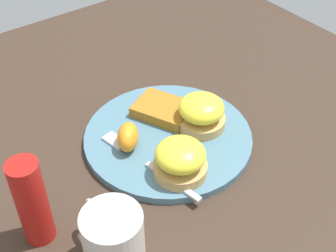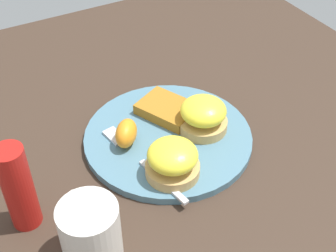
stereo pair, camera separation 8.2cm
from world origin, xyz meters
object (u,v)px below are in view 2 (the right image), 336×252
sandwich_benedict_right (203,115)px  fork (139,158)px  sandwich_benedict_left (173,160)px  cup (90,232)px  condiment_bottle (18,188)px  orange_wedge (126,133)px  hashbrown_patty (167,109)px

sandwich_benedict_right → fork: (-0.02, 0.14, -0.03)m
sandwich_benedict_left → sandwich_benedict_right: bearing=-55.2°
sandwich_benedict_right → cup: (-0.14, 0.27, 0.00)m
condiment_bottle → orange_wedge: bearing=-70.7°
orange_wedge → fork: (-0.05, 0.00, -0.02)m
fork → condiment_bottle: condiment_bottle is taller
cup → fork: bearing=-46.9°
sandwich_benedict_left → orange_wedge: sandwich_benedict_left is taller
sandwich_benedict_left → orange_wedge: (0.10, 0.03, -0.01)m
sandwich_benedict_left → fork: size_ratio=0.41×
sandwich_benedict_left → hashbrown_patty: bearing=-25.9°
sandwich_benedict_right → condiment_bottle: size_ratio=0.61×
hashbrown_patty → orange_wedge: (-0.04, 0.10, 0.01)m
sandwich_benedict_left → fork: 0.07m
orange_wedge → cup: 0.22m
orange_wedge → sandwich_benedict_left: bearing=-161.7°
hashbrown_patty → cup: cup is taller
hashbrown_patty → orange_wedge: 0.11m
sandwich_benedict_left → hashbrown_patty: (0.14, -0.07, -0.02)m
fork → cup: bearing=133.1°
sandwich_benedict_left → sandwich_benedict_right: (0.07, -0.10, 0.00)m
hashbrown_patty → fork: 0.13m
orange_wedge → fork: 0.05m
fork → condiment_bottle: bearing=96.5°
sandwich_benedict_right → condiment_bottle: 0.34m
sandwich_benedict_left → orange_wedge: size_ratio=1.48×
orange_wedge → condiment_bottle: bearing=109.3°
sandwich_benedict_right → orange_wedge: (0.03, 0.14, -0.01)m
hashbrown_patty → cup: (-0.21, 0.23, 0.02)m
sandwich_benedict_left → cup: (-0.07, 0.17, 0.00)m
sandwich_benedict_right → fork: size_ratio=0.41×
orange_wedge → fork: bearing=179.4°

